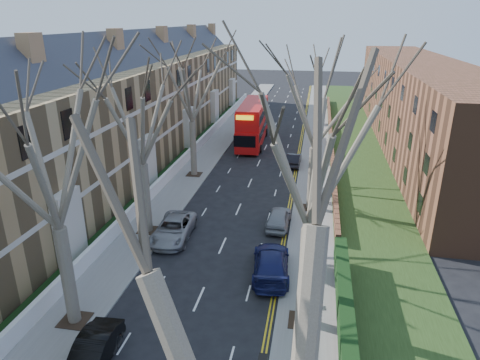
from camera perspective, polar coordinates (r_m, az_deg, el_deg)
The scene contains 17 objects.
pavement_left at distance 52.43m, azimuth -3.11°, elevation 4.77°, with size 3.00×102.00×0.12m, color slate.
pavement_right at distance 51.10m, azimuth 10.14°, elevation 4.04°, with size 3.00×102.00×0.12m, color slate.
terrace_left at distance 46.24m, azimuth -14.94°, elevation 8.90°, with size 9.70×78.00×13.60m.
flats_right at distance 55.12m, azimuth 22.67°, elevation 9.26°, with size 13.97×54.00×10.00m.
front_wall_left at distance 45.32m, azimuth -7.46°, elevation 2.77°, with size 0.30×78.00×1.00m.
grass_verge_right at distance 51.29m, azimuth 15.18°, elevation 3.80°, with size 6.00×102.00×0.06m.
tree_left_mid at distance 20.29m, azimuth -24.57°, elevation 4.73°, with size 10.50×10.50×14.71m.
tree_left_far at distance 28.90m, azimuth -13.46°, elevation 9.71°, with size 10.15×10.15×14.22m.
tree_left_dist at distance 40.00m, azimuth -6.64°, elevation 13.55°, with size 10.50×10.50×14.71m.
tree_right_mid at distance 18.68m, azimuth 9.80°, elevation 5.07°, with size 10.50×10.50×14.71m.
tree_right_far at distance 32.44m, azimuth 10.24°, elevation 11.12°, with size 10.15×10.15×14.22m.
double_decker_bus at distance 52.41m, azimuth 1.71°, elevation 7.47°, with size 3.28×11.96×4.93m.
car_left_mid at distance 21.35m, azimuth -19.10°, elevation -20.97°, with size 1.46×4.17×1.38m, color black.
car_left_far at distance 30.43m, azimuth -8.84°, elevation -6.44°, with size 2.39×5.18×1.44m, color gray.
car_right_near at distance 26.15m, azimuth 4.17°, elevation -11.00°, with size 2.15×5.30×1.54m, color #161A4D.
car_right_mid at distance 31.83m, azimuth 5.19°, elevation -5.04°, with size 1.64×4.07×1.39m, color gray.
car_right_far at distance 45.07m, azimuth 7.16°, elevation 2.71°, with size 1.37×3.93×1.29m, color black.
Camera 1 is at (5.74, -10.01, 14.53)m, focal length 32.00 mm.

